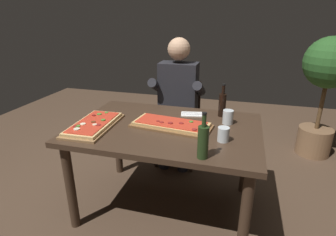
% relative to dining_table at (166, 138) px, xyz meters
% --- Properties ---
extents(ground_plane, '(6.40, 6.40, 0.00)m').
position_rel_dining_table_xyz_m(ground_plane, '(0.00, 0.00, -0.64)').
color(ground_plane, '#4C3828').
extents(dining_table, '(1.40, 0.96, 0.74)m').
position_rel_dining_table_xyz_m(dining_table, '(0.00, 0.00, 0.00)').
color(dining_table, '#3D2B1E').
rests_on(dining_table, ground_plane).
extents(pizza_rectangular_front, '(0.63, 0.33, 0.05)m').
position_rel_dining_table_xyz_m(pizza_rectangular_front, '(0.04, -0.00, 0.11)').
color(pizza_rectangular_front, brown).
rests_on(pizza_rectangular_front, dining_table).
extents(pizza_rectangular_left, '(0.30, 0.55, 0.05)m').
position_rel_dining_table_xyz_m(pizza_rectangular_left, '(-0.52, -0.15, 0.12)').
color(pizza_rectangular_left, olive).
rests_on(pizza_rectangular_left, dining_table).
extents(wine_bottle_dark, '(0.06, 0.06, 0.27)m').
position_rel_dining_table_xyz_m(wine_bottle_dark, '(0.38, 0.34, 0.20)').
color(wine_bottle_dark, black).
rests_on(wine_bottle_dark, dining_table).
extents(oil_bottle_amber, '(0.07, 0.07, 0.28)m').
position_rel_dining_table_xyz_m(oil_bottle_amber, '(0.34, -0.40, 0.20)').
color(oil_bottle_amber, '#233819').
rests_on(oil_bottle_amber, dining_table).
extents(tumbler_near_camera, '(0.08, 0.08, 0.11)m').
position_rel_dining_table_xyz_m(tumbler_near_camera, '(0.44, 0.18, 0.15)').
color(tumbler_near_camera, silver).
rests_on(tumbler_near_camera, dining_table).
extents(tumbler_far_side, '(0.08, 0.08, 0.10)m').
position_rel_dining_table_xyz_m(tumbler_far_side, '(0.44, -0.14, 0.14)').
color(tumbler_far_side, silver).
rests_on(tumbler_far_side, dining_table).
extents(napkin_cutlery_set, '(0.20, 0.14, 0.01)m').
position_rel_dining_table_xyz_m(napkin_cutlery_set, '(0.14, 0.30, 0.10)').
color(napkin_cutlery_set, white).
rests_on(napkin_cutlery_set, dining_table).
extents(diner_chair, '(0.44, 0.44, 0.87)m').
position_rel_dining_table_xyz_m(diner_chair, '(-0.09, 0.86, -0.16)').
color(diner_chair, black).
rests_on(diner_chair, ground_plane).
extents(seated_diner, '(0.53, 0.41, 1.33)m').
position_rel_dining_table_xyz_m(seated_diner, '(-0.09, 0.74, 0.10)').
color(seated_diner, '#23232D').
rests_on(seated_diner, ground_plane).
extents(potted_plant_corner, '(0.54, 0.54, 1.33)m').
position_rel_dining_table_xyz_m(potted_plant_corner, '(1.39, 1.37, 0.22)').
color(potted_plant_corner, '#846042').
rests_on(potted_plant_corner, ground_plane).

